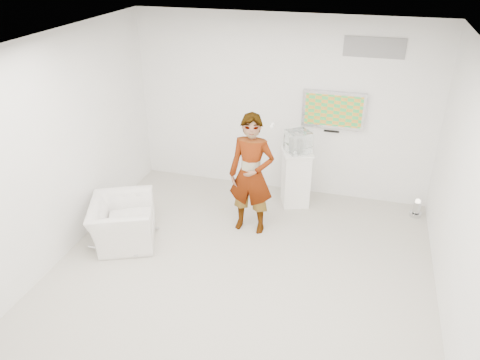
% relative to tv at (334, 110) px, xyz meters
% --- Properties ---
extents(room, '(5.01, 5.01, 3.00)m').
position_rel_tv_xyz_m(room, '(-0.85, -2.45, -0.05)').
color(room, '#AAA89C').
rests_on(room, ground).
extents(tv, '(1.00, 0.08, 0.60)m').
position_rel_tv_xyz_m(tv, '(0.00, 0.00, 0.00)').
color(tv, '#B9B9BE').
rests_on(tv, room).
extents(logo_decal, '(0.90, 0.02, 0.30)m').
position_rel_tv_xyz_m(logo_decal, '(0.50, 0.04, 1.00)').
color(logo_decal, gray).
rests_on(logo_decal, room).
extents(person, '(0.69, 0.46, 1.85)m').
position_rel_tv_xyz_m(person, '(-0.99, -1.38, -0.63)').
color(person, silver).
rests_on(person, room).
extents(armchair, '(1.19, 1.26, 0.65)m').
position_rel_tv_xyz_m(armchair, '(-2.70, -2.22, -1.23)').
color(armchair, silver).
rests_on(armchair, room).
extents(pedestal, '(0.59, 0.59, 0.95)m').
position_rel_tv_xyz_m(pedestal, '(-0.48, -0.44, -1.07)').
color(pedestal, white).
rests_on(pedestal, room).
extents(floor_uplight, '(0.25, 0.25, 0.29)m').
position_rel_tv_xyz_m(floor_uplight, '(1.48, -0.32, -1.40)').
color(floor_uplight, silver).
rests_on(floor_uplight, room).
extents(vitrine, '(0.48, 0.48, 0.34)m').
position_rel_tv_xyz_m(vitrine, '(-0.48, -0.44, -0.43)').
color(vitrine, white).
rests_on(vitrine, pedestal).
extents(console, '(0.14, 0.16, 0.23)m').
position_rel_tv_xyz_m(console, '(-0.48, -0.44, -0.48)').
color(console, white).
rests_on(console, pedestal).
extents(wii_remote, '(0.04, 0.13, 0.03)m').
position_rel_tv_xyz_m(wii_remote, '(-0.74, -1.24, 0.11)').
color(wii_remote, white).
rests_on(wii_remote, person).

